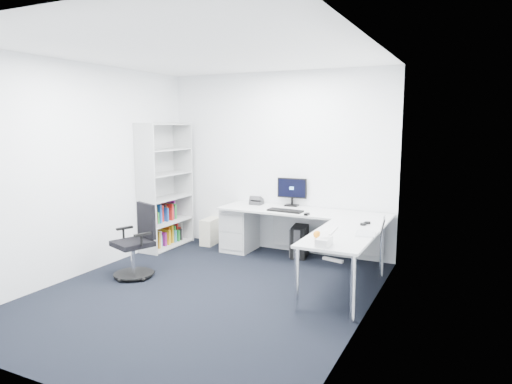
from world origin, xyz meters
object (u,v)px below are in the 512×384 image
at_px(l_desk, 294,241).
at_px(monitor, 292,192).
at_px(task_chair, 132,241).
at_px(bookshelf, 165,186).
at_px(laptop, 366,225).

xyz_separation_m(l_desk, monitor, (-0.28, 0.63, 0.57)).
bearing_deg(monitor, task_chair, -129.32).
bearing_deg(bookshelf, l_desk, -1.32).
distance_m(l_desk, monitor, 0.90).
relative_size(task_chair, monitor, 2.07).
relative_size(l_desk, task_chair, 2.63).
distance_m(bookshelf, monitor, 1.98).
bearing_deg(l_desk, laptop, -30.62).
xyz_separation_m(bookshelf, task_chair, (0.51, -1.36, -0.51)).
distance_m(bookshelf, task_chair, 1.54).
bearing_deg(monitor, bookshelf, -166.87).
bearing_deg(task_chair, monitor, 75.36).
bearing_deg(l_desk, bookshelf, 178.68).
relative_size(task_chair, laptop, 3.08).
xyz_separation_m(l_desk, bookshelf, (-2.17, 0.05, 0.62)).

